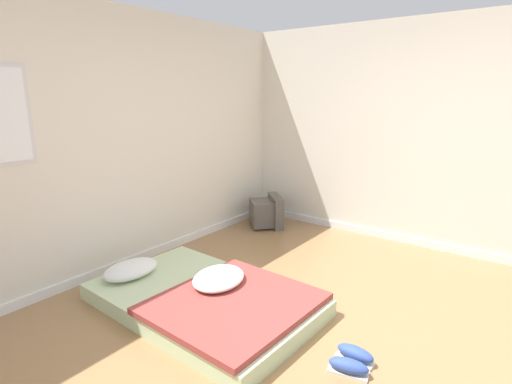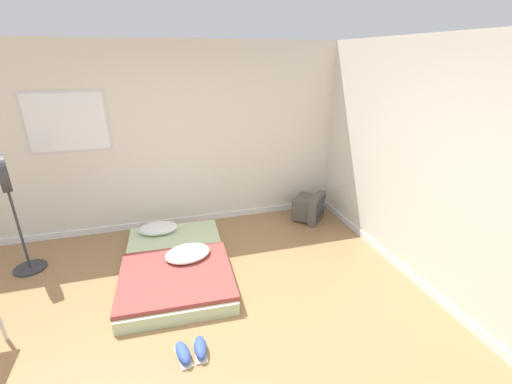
% 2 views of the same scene
% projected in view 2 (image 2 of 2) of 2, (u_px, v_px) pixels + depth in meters
% --- Properties ---
extents(ground_plane, '(20.00, 20.00, 0.00)m').
position_uv_depth(ground_plane, '(198.00, 351.00, 2.98)').
color(ground_plane, '#997047').
extents(wall_back, '(7.38, 0.08, 2.60)m').
position_uv_depth(wall_back, '(168.00, 140.00, 4.79)').
color(wall_back, silver).
rests_on(wall_back, ground_plane).
extents(wall_right, '(0.08, 7.50, 2.60)m').
position_uv_depth(wall_right, '(463.00, 185.00, 3.15)').
color(wall_right, silver).
rests_on(wall_right, ground_plane).
extents(mattress_bed, '(1.27, 1.94, 0.29)m').
position_uv_depth(mattress_bed, '(175.00, 263.00, 4.06)').
color(mattress_bed, beige).
rests_on(mattress_bed, ground_plane).
extents(crt_tv, '(0.60, 0.60, 0.42)m').
position_uv_depth(crt_tv, '(309.00, 207.00, 5.31)').
color(crt_tv, '#56514C').
rests_on(crt_tv, ground_plane).
extents(sneaker_pair, '(0.29, 0.29, 0.10)m').
position_uv_depth(sneaker_pair, '(192.00, 351.00, 2.92)').
color(sneaker_pair, silver).
rests_on(sneaker_pair, ground_plane).
extents(standing_fan, '(0.36, 0.42, 1.42)m').
position_uv_depth(standing_fan, '(9.00, 192.00, 3.76)').
color(standing_fan, '#333338').
rests_on(standing_fan, ground_plane).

